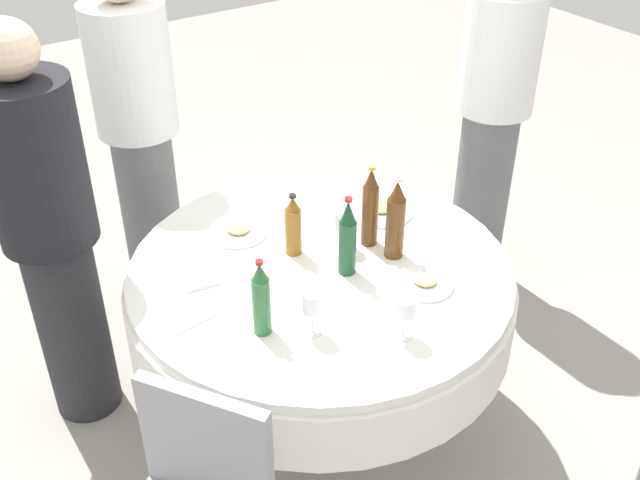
{
  "coord_description": "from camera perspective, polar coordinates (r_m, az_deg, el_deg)",
  "views": [
    {
      "loc": [
        -1.8,
        1.2,
        2.31
      ],
      "look_at": [
        0.0,
        0.0,
        0.85
      ],
      "focal_mm": 42.39,
      "sensor_mm": 36.0,
      "label": 1
    }
  ],
  "objects": [
    {
      "name": "ground_plane",
      "position": [
        3.16,
        -0.0,
        -12.86
      ],
      "size": [
        10.0,
        10.0,
        0.0
      ],
      "primitive_type": "plane",
      "color": "gray"
    },
    {
      "name": "spoon_inner",
      "position": [
        2.45,
        -9.38,
        -6.26
      ],
      "size": [
        0.04,
        0.18,
        0.0
      ],
      "primitive_type": "cube",
      "rotation": [
        0.0,
        0.0,
        4.87
      ],
      "color": "silver",
      "rests_on": "dining_table"
    },
    {
      "name": "wine_glass_north",
      "position": [
        2.32,
        6.45,
        -5.1
      ],
      "size": [
        0.07,
        0.07,
        0.15
      ],
      "color": "white",
      "rests_on": "dining_table"
    },
    {
      "name": "dining_table",
      "position": [
        2.76,
        -0.0,
        -4.43
      ],
      "size": [
        1.39,
        1.39,
        0.74
      ],
      "color": "white",
      "rests_on": "ground_plane"
    },
    {
      "name": "person_far",
      "position": [
        2.84,
        -19.69,
        0.59
      ],
      "size": [
        0.34,
        0.34,
        1.6
      ],
      "rotation": [
        0.0,
        0.0,
        -0.66
      ],
      "color": "#26262B",
      "rests_on": "ground_plane"
    },
    {
      "name": "plate_east",
      "position": [
        2.98,
        4.58,
        2.34
      ],
      "size": [
        0.26,
        0.26,
        0.04
      ],
      "color": "white",
      "rests_on": "dining_table"
    },
    {
      "name": "plate_mid",
      "position": [
        2.85,
        -6.21,
        0.69
      ],
      "size": [
        0.22,
        0.22,
        0.04
      ],
      "color": "white",
      "rests_on": "dining_table"
    },
    {
      "name": "person_inner",
      "position": [
        3.53,
        12.87,
        9.04
      ],
      "size": [
        0.34,
        0.34,
        1.65
      ],
      "rotation": [
        0.0,
        0.0,
        3.45
      ],
      "color": "slate",
      "rests_on": "ground_plane"
    },
    {
      "name": "plate_rear",
      "position": [
        2.6,
        7.87,
        -3.19
      ],
      "size": [
        0.2,
        0.2,
        0.04
      ],
      "color": "white",
      "rests_on": "dining_table"
    },
    {
      "name": "wine_glass_front",
      "position": [
        2.71,
        1.73,
        1.47
      ],
      "size": [
        0.07,
        0.07,
        0.15
      ],
      "color": "white",
      "rests_on": "dining_table"
    },
    {
      "name": "person_left",
      "position": [
        3.33,
        -13.42,
        7.47
      ],
      "size": [
        0.34,
        0.34,
        1.66
      ],
      "rotation": [
        0.0,
        0.0,
        -1.35
      ],
      "color": "slate",
      "rests_on": "ground_plane"
    },
    {
      "name": "folded_napkin",
      "position": [
        2.64,
        -9.1,
        -2.7
      ],
      "size": [
        0.14,
        0.14,
        0.02
      ],
      "primitive_type": "cube",
      "rotation": [
        0.0,
        0.0,
        -0.15
      ],
      "color": "white",
      "rests_on": "dining_table"
    },
    {
      "name": "bottle_amber_north",
      "position": [
        2.68,
        -2.03,
        1.06
      ],
      "size": [
        0.06,
        0.06,
        0.24
      ],
      "color": "#8C5619",
      "rests_on": "dining_table"
    },
    {
      "name": "bottle_brown_far",
      "position": [
        2.72,
        3.81,
        2.43
      ],
      "size": [
        0.06,
        0.06,
        0.32
      ],
      "color": "#593314",
      "rests_on": "dining_table"
    },
    {
      "name": "bottle_brown_front",
      "position": [
        2.66,
        5.73,
        1.5
      ],
      "size": [
        0.07,
        0.07,
        0.32
      ],
      "color": "#593314",
      "rests_on": "dining_table"
    },
    {
      "name": "bottle_dark_green_inner",
      "position": [
        2.57,
        2.09,
        0.12
      ],
      "size": [
        0.06,
        0.06,
        0.3
      ],
      "color": "#194728",
      "rests_on": "dining_table"
    },
    {
      "name": "bottle_green_left",
      "position": [
        2.32,
        -4.46,
        -4.49
      ],
      "size": [
        0.06,
        0.06,
        0.27
      ],
      "color": "#2D6B38",
      "rests_on": "dining_table"
    },
    {
      "name": "wine_glass_west",
      "position": [
        2.32,
        -0.59,
        -4.9
      ],
      "size": [
        0.07,
        0.07,
        0.16
      ],
      "color": "white",
      "rests_on": "dining_table"
    }
  ]
}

